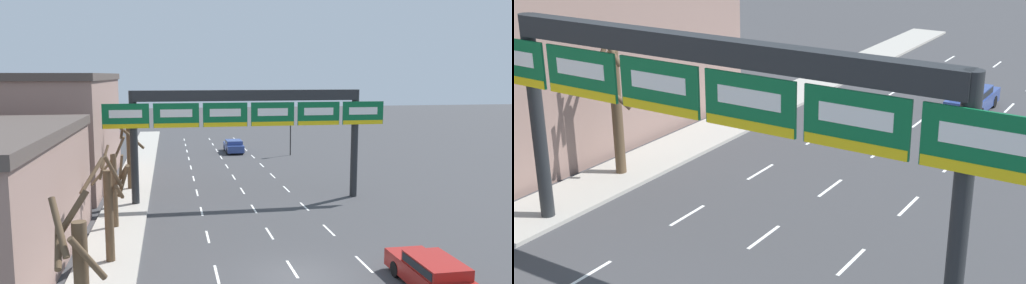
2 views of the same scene
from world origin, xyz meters
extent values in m
plane|color=#3D3D3F|center=(0.00, 0.00, 0.00)|extent=(220.00, 220.00, 0.00)
cube|color=white|center=(-3.30, 1.00, 0.01)|extent=(0.12, 2.00, 0.01)
cube|color=white|center=(-3.30, 6.00, 0.01)|extent=(0.12, 2.00, 0.01)
cube|color=white|center=(-3.30, 11.00, 0.01)|extent=(0.12, 2.00, 0.01)
cube|color=white|center=(-3.30, 16.00, 0.01)|extent=(0.12, 2.00, 0.01)
cube|color=white|center=(-3.30, 21.00, 0.01)|extent=(0.12, 2.00, 0.01)
cube|color=white|center=(-3.30, 26.00, 0.01)|extent=(0.12, 2.00, 0.01)
cube|color=white|center=(-3.30, 31.00, 0.01)|extent=(0.12, 2.00, 0.01)
cube|color=white|center=(-3.30, 36.00, 0.01)|extent=(0.12, 2.00, 0.01)
cube|color=white|center=(-3.30, 41.00, 0.01)|extent=(0.12, 2.00, 0.01)
cube|color=white|center=(-3.30, 46.00, 0.01)|extent=(0.12, 2.00, 0.01)
cube|color=white|center=(0.00, 1.00, 0.01)|extent=(0.12, 2.00, 0.01)
cube|color=white|center=(0.00, 6.00, 0.01)|extent=(0.12, 2.00, 0.01)
cube|color=white|center=(0.00, 11.00, 0.01)|extent=(0.12, 2.00, 0.01)
cube|color=white|center=(0.00, 16.00, 0.01)|extent=(0.12, 2.00, 0.01)
cube|color=white|center=(0.00, 21.00, 0.01)|extent=(0.12, 2.00, 0.01)
cube|color=white|center=(0.00, 26.00, 0.01)|extent=(0.12, 2.00, 0.01)
cube|color=white|center=(0.00, 31.00, 0.01)|extent=(0.12, 2.00, 0.01)
cube|color=white|center=(0.00, 36.00, 0.01)|extent=(0.12, 2.00, 0.01)
cube|color=white|center=(0.00, 41.00, 0.01)|extent=(0.12, 2.00, 0.01)
cube|color=white|center=(0.00, 46.00, 0.01)|extent=(0.12, 2.00, 0.01)
cube|color=white|center=(3.30, 1.00, 0.01)|extent=(0.12, 2.00, 0.01)
cube|color=white|center=(3.30, 6.00, 0.01)|extent=(0.12, 2.00, 0.01)
cube|color=white|center=(3.30, 11.00, 0.01)|extent=(0.12, 2.00, 0.01)
cube|color=white|center=(3.30, 16.00, 0.01)|extent=(0.12, 2.00, 0.01)
cube|color=white|center=(3.30, 21.00, 0.01)|extent=(0.12, 2.00, 0.01)
cube|color=white|center=(3.30, 26.00, 0.01)|extent=(0.12, 2.00, 0.01)
cube|color=white|center=(3.30, 31.00, 0.01)|extent=(0.12, 2.00, 0.01)
cube|color=white|center=(3.30, 36.00, 0.01)|extent=(0.12, 2.00, 0.01)
cube|color=white|center=(3.30, 41.00, 0.01)|extent=(0.12, 2.00, 0.01)
cube|color=white|center=(3.30, 46.00, 0.01)|extent=(0.12, 2.00, 0.01)
cylinder|color=#232628|center=(-7.40, 13.14, 3.71)|extent=(0.49, 0.49, 7.42)
cylinder|color=#232628|center=(7.40, 13.14, 3.71)|extent=(0.49, 0.49, 7.42)
cube|color=#232628|center=(0.00, 13.14, 7.07)|extent=(14.80, 0.60, 0.70)
cube|color=#0C6033|center=(-7.82, 12.80, 5.85)|extent=(2.88, 0.08, 1.55)
cube|color=white|center=(-7.82, 12.75, 5.99)|extent=(2.02, 0.02, 0.50)
cube|color=yellow|center=(-7.82, 12.75, 5.21)|extent=(2.82, 0.02, 0.28)
cube|color=#0C6033|center=(-4.69, 12.80, 5.85)|extent=(2.88, 0.08, 1.55)
cube|color=white|center=(-4.69, 12.75, 5.99)|extent=(2.02, 0.02, 0.50)
cube|color=yellow|center=(-4.69, 12.75, 5.21)|extent=(2.82, 0.02, 0.28)
cube|color=#0C6033|center=(-1.56, 12.80, 5.85)|extent=(2.88, 0.08, 1.55)
cube|color=white|center=(-1.56, 12.75, 5.99)|extent=(2.02, 0.02, 0.50)
cube|color=yellow|center=(-1.56, 12.75, 5.21)|extent=(2.82, 0.02, 0.28)
cube|color=#0C6033|center=(1.56, 12.80, 5.85)|extent=(2.88, 0.08, 1.55)
cube|color=white|center=(1.56, 12.75, 5.99)|extent=(2.02, 0.02, 0.50)
cube|color=yellow|center=(1.56, 12.75, 5.21)|extent=(2.82, 0.02, 0.28)
cube|color=#0C6033|center=(4.69, 12.80, 5.85)|extent=(2.88, 0.08, 1.55)
cube|color=white|center=(4.69, 12.75, 5.99)|extent=(2.02, 0.02, 0.50)
cube|color=yellow|center=(4.69, 12.75, 5.21)|extent=(2.82, 0.02, 0.28)
cube|color=#0C6033|center=(7.82, 12.80, 5.85)|extent=(2.88, 0.08, 1.55)
cube|color=white|center=(7.82, 12.75, 5.99)|extent=(2.02, 0.02, 0.50)
cube|color=yellow|center=(7.82, 12.75, 5.21)|extent=(2.82, 0.02, 0.28)
cube|color=gray|center=(-16.02, 21.04, 4.01)|extent=(12.44, 16.47, 8.02)
cube|color=#4C423D|center=(-16.02, 21.04, 8.27)|extent=(12.69, 16.80, 0.50)
cube|color=navy|center=(1.70, 34.35, 0.57)|extent=(1.79, 4.43, 0.74)
cube|color=navy|center=(1.70, 34.09, 1.15)|extent=(1.65, 2.30, 0.43)
cube|color=black|center=(1.70, 34.09, 1.15)|extent=(1.69, 2.12, 0.31)
cylinder|color=black|center=(0.89, 35.68, 0.33)|extent=(0.22, 0.66, 0.66)
cylinder|color=black|center=(2.51, 35.68, 0.33)|extent=(0.22, 0.66, 0.66)
cylinder|color=black|center=(0.89, 33.03, 0.33)|extent=(0.22, 0.66, 0.66)
cylinder|color=black|center=(2.51, 33.03, 0.33)|extent=(0.22, 0.66, 0.66)
cube|color=maroon|center=(4.88, -1.98, 0.56)|extent=(1.76, 4.86, 0.72)
cube|color=maroon|center=(4.88, -2.28, 1.14)|extent=(1.62, 2.53, 0.44)
cube|color=black|center=(4.88, -2.28, 1.14)|extent=(1.65, 2.32, 0.31)
cylinder|color=black|center=(4.09, -0.53, 0.33)|extent=(0.22, 0.66, 0.66)
cylinder|color=black|center=(5.67, -0.53, 0.33)|extent=(0.22, 0.66, 0.66)
cylinder|color=black|center=(7.35, 31.33, 1.99)|extent=(0.12, 0.12, 3.98)
cube|color=black|center=(7.35, 31.33, 4.43)|extent=(0.30, 0.24, 0.90)
sphere|color=red|center=(7.35, 31.20, 4.73)|extent=(0.20, 0.20, 0.20)
sphere|color=#412F0C|center=(7.35, 31.20, 4.43)|extent=(0.20, 0.20, 0.20)
sphere|color=#0E3515|center=(7.35, 31.20, 4.13)|extent=(0.20, 0.20, 0.20)
cylinder|color=brown|center=(-8.17, 8.22, 2.16)|extent=(0.32, 0.32, 4.02)
cylinder|color=brown|center=(-7.93, 8.57, 4.31)|extent=(0.89, 0.66, 1.62)
cylinder|color=brown|center=(-8.74, 8.32, 3.48)|extent=(0.36, 1.27, 1.23)
cylinder|color=brown|center=(-8.63, 8.36, 4.03)|extent=(0.46, 1.08, 1.18)
cylinder|color=brown|center=(-8.74, 8.83, 3.23)|extent=(1.39, 1.31, 1.57)
cylinder|color=brown|center=(-7.80, 8.34, 3.38)|extent=(0.41, 0.90, 1.58)
cylinder|color=brown|center=(-8.03, -4.10, 4.34)|extent=(1.01, 0.70, 1.33)
cylinder|color=brown|center=(-7.53, -4.89, 3.19)|extent=(1.06, 0.80, 1.54)
cylinder|color=brown|center=(-8.38, -4.58, 3.44)|extent=(0.41, 1.31, 1.02)
cylinder|color=brown|center=(-8.30, -4.75, 4.11)|extent=(0.78, 1.22, 1.60)
cylinder|color=brown|center=(-7.86, 3.00, 2.21)|extent=(0.40, 0.40, 4.12)
cylinder|color=brown|center=(-7.56, 3.51, 3.52)|extent=(1.24, 0.83, 1.77)
cylinder|color=brown|center=(-7.38, 2.92, 3.31)|extent=(0.36, 1.11, 0.86)
cylinder|color=brown|center=(-8.57, 3.38, 3.99)|extent=(0.96, 1.59, 1.41)
cylinder|color=brown|center=(-7.59, 2.72, 4.27)|extent=(0.80, 0.79, 1.50)
cylinder|color=brown|center=(-7.22, 3.26, 3.71)|extent=(0.74, 1.47, 1.74)
cylinder|color=brown|center=(-8.03, 17.65, 2.72)|extent=(0.43, 0.43, 5.13)
cylinder|color=brown|center=(-8.09, 16.95, 4.28)|extent=(1.54, 0.32, 1.32)
cylinder|color=brown|center=(-7.67, 17.01, 3.83)|extent=(1.49, 0.97, 1.53)
cylinder|color=brown|center=(-8.47, 17.78, 4.77)|extent=(0.48, 1.09, 1.85)
cylinder|color=brown|center=(-8.44, 17.66, 5.40)|extent=(0.21, 0.98, 1.40)
cylinder|color=brown|center=(-7.86, 17.37, 5.41)|extent=(0.82, 0.60, 1.42)
camera|label=1|loc=(-5.12, -19.21, 8.41)|focal=35.00mm
camera|label=2|loc=(11.64, -2.56, 11.25)|focal=50.00mm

